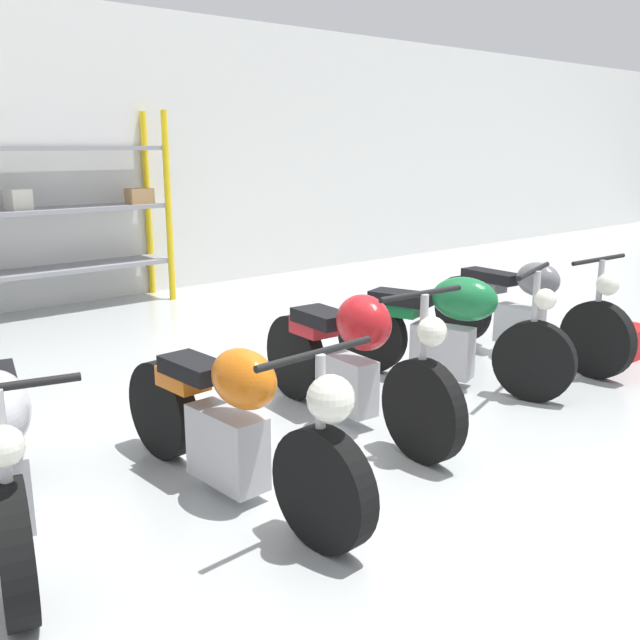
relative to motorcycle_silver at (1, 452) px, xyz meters
name	(u,v)px	position (x,y,z in m)	size (l,w,h in m)	color
ground_plane	(357,427)	(2.33, -0.09, -0.46)	(30.00, 30.00, 0.00)	#B2B7B7
back_wall	(56,156)	(2.33, 5.19, 1.34)	(30.00, 0.08, 3.60)	white
motorcycle_silver	(1,452)	(0.00, 0.00, 0.00)	(0.78, 2.03, 1.02)	black
motorcycle_orange	(235,424)	(1.11, -0.41, -0.02)	(0.72, 2.10, 1.00)	black
motorcycle_red	(353,359)	(2.32, -0.06, 0.03)	(0.65, 2.08, 1.08)	black
motorcycle_green	(449,329)	(3.52, 0.09, 0.02)	(0.92, 1.97, 1.03)	black
motorcycle_grey	(525,309)	(4.67, 0.15, 0.00)	(0.73, 2.16, 1.03)	black
toolbox	(630,342)	(5.46, -0.49, -0.32)	(0.44, 0.26, 0.28)	red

